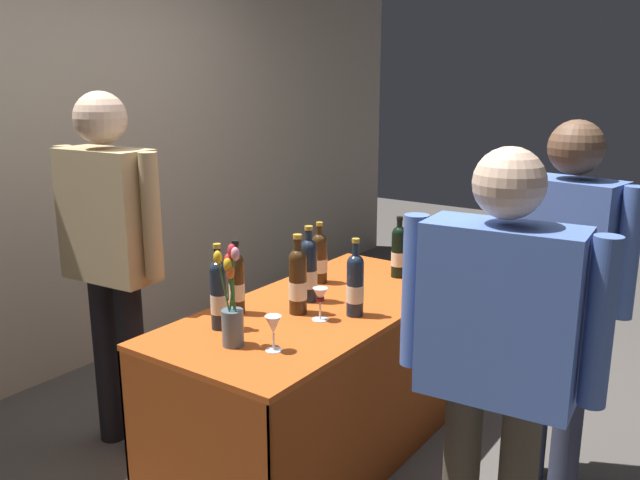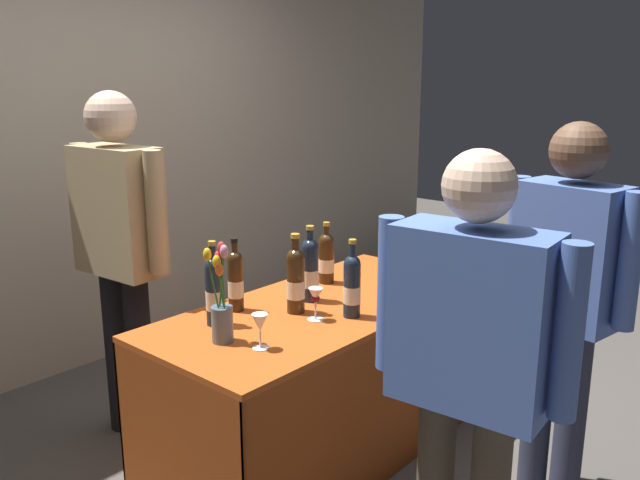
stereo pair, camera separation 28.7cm
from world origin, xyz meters
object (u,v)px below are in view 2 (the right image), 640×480
at_px(vendor_presenter, 120,236).
at_px(featured_wine_bottle, 296,279).
at_px(wine_glass_near_vendor, 260,324).
at_px(wine_glass_mid, 316,297).
at_px(tasting_table, 320,351).
at_px(flower_vase, 221,307).
at_px(display_bottle_0, 326,257).
at_px(taster_foreground_right, 469,356).

bearing_deg(vendor_presenter, featured_wine_bottle, 18.10).
relative_size(wine_glass_near_vendor, wine_glass_mid, 0.98).
height_order(tasting_table, flower_vase, flower_vase).
height_order(wine_glass_mid, vendor_presenter, vendor_presenter).
height_order(display_bottle_0, vendor_presenter, vendor_presenter).
relative_size(featured_wine_bottle, flower_vase, 0.89).
bearing_deg(taster_foreground_right, tasting_table, -29.24).
bearing_deg(flower_vase, taster_foreground_right, -82.84).
bearing_deg(taster_foreground_right, featured_wine_bottle, -21.82).
bearing_deg(vendor_presenter, wine_glass_mid, 14.55).
relative_size(display_bottle_0, vendor_presenter, 0.18).
height_order(featured_wine_bottle, wine_glass_near_vendor, featured_wine_bottle).
bearing_deg(featured_wine_bottle, vendor_presenter, 112.74).
relative_size(wine_glass_mid, taster_foreground_right, 0.09).
bearing_deg(flower_vase, wine_glass_near_vendor, -72.69).
bearing_deg(tasting_table, flower_vase, 179.04).
bearing_deg(display_bottle_0, tasting_table, -144.36).
distance_m(wine_glass_near_vendor, vendor_presenter, 0.99).
distance_m(featured_wine_bottle, taster_foreground_right, 1.04).
relative_size(tasting_table, vendor_presenter, 0.97).
xyz_separation_m(featured_wine_bottle, vendor_presenter, (-0.34, 0.81, 0.12)).
bearing_deg(tasting_table, featured_wine_bottle, 172.60).
relative_size(display_bottle_0, taster_foreground_right, 0.20).
bearing_deg(flower_vase, vendor_presenter, 83.90).
distance_m(wine_glass_mid, flower_vase, 0.43).
relative_size(wine_glass_mid, vendor_presenter, 0.08).
height_order(display_bottle_0, wine_glass_near_vendor, display_bottle_0).
relative_size(wine_glass_near_vendor, vendor_presenter, 0.08).
bearing_deg(featured_wine_bottle, wine_glass_near_vendor, -155.81).
height_order(tasting_table, featured_wine_bottle, featured_wine_bottle).
bearing_deg(featured_wine_bottle, tasting_table, -7.40).
distance_m(display_bottle_0, wine_glass_mid, 0.52).
height_order(flower_vase, vendor_presenter, vendor_presenter).
relative_size(wine_glass_near_vendor, flower_vase, 0.35).
bearing_deg(tasting_table, vendor_presenter, 120.05).
bearing_deg(taster_foreground_right, vendor_presenter, -3.78).
height_order(featured_wine_bottle, flower_vase, flower_vase).
distance_m(featured_wine_bottle, vendor_presenter, 0.88).
height_order(display_bottle_0, wine_glass_mid, display_bottle_0).
bearing_deg(wine_glass_near_vendor, display_bottle_0, 23.68).
height_order(flower_vase, taster_foreground_right, taster_foreground_right).
height_order(wine_glass_near_vendor, vendor_presenter, vendor_presenter).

